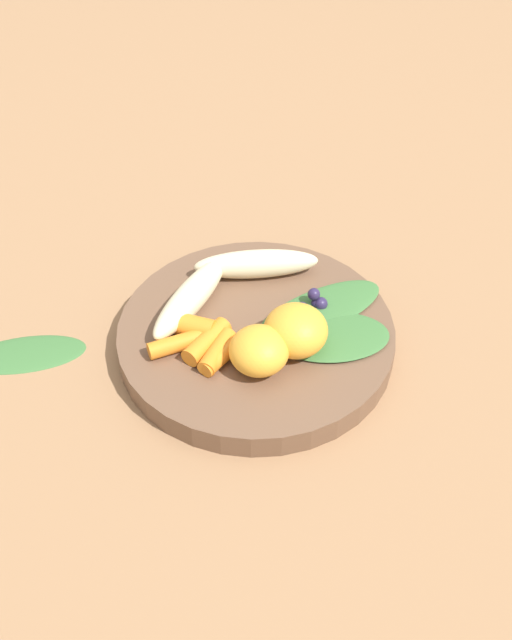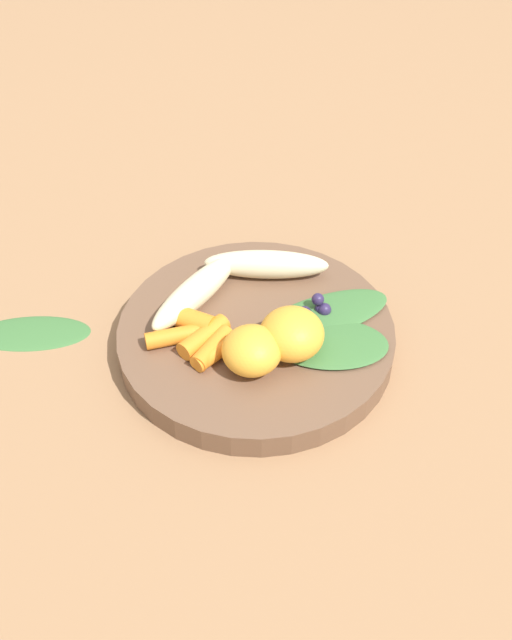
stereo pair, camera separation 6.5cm
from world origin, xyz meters
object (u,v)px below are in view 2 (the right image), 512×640
(banana_peeled_right, at_px, (266,264))
(orange_segment_near, at_px, (293,333))
(kale_leaf_stray, at_px, (31,332))
(bowl, at_px, (256,337))
(banana_peeled_left, at_px, (195,292))

(banana_peeled_right, distance_m, orange_segment_near, 0.10)
(kale_leaf_stray, bearing_deg, bowl, 172.78)
(banana_peeled_right, relative_size, orange_segment_near, 2.13)
(bowl, bearing_deg, kale_leaf_stray, -51.61)
(orange_segment_near, xyz_separation_m, kale_leaf_stray, (0.13, -0.21, -0.04))
(bowl, distance_m, orange_segment_near, 0.05)
(banana_peeled_left, distance_m, kale_leaf_stray, 0.16)
(banana_peeled_left, relative_size, orange_segment_near, 2.13)
(bowl, bearing_deg, banana_peeled_right, -144.63)
(banana_peeled_right, height_order, kale_leaf_stray, banana_peeled_right)
(bowl, xyz_separation_m, banana_peeled_left, (0.01, -0.06, 0.03))
(bowl, distance_m, banana_peeled_right, 0.08)
(bowl, height_order, banana_peeled_left, banana_peeled_left)
(bowl, height_order, kale_leaf_stray, bowl)
(banana_peeled_right, bearing_deg, bowl, 84.65)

